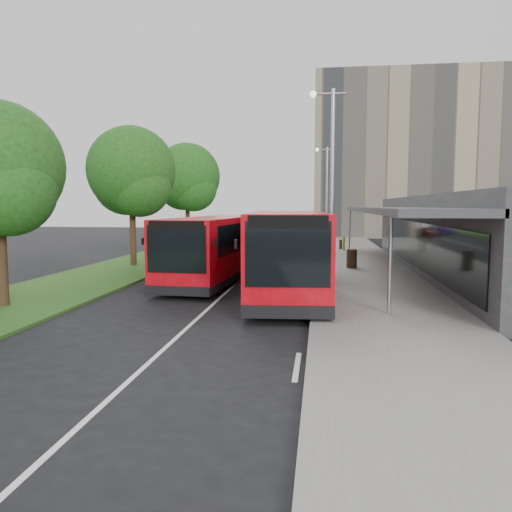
% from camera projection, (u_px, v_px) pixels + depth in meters
% --- Properties ---
extents(ground, '(120.00, 120.00, 0.00)m').
position_uv_depth(ground, '(221.00, 297.00, 19.21)').
color(ground, black).
rests_on(ground, ground).
extents(pavement, '(5.00, 80.00, 0.15)m').
position_uv_depth(pavement, '(350.00, 251.00, 38.17)').
color(pavement, gray).
rests_on(pavement, ground).
extents(grass_verge, '(5.00, 80.00, 0.10)m').
position_uv_depth(grass_verge, '(185.00, 249.00, 39.84)').
color(grass_verge, '#254F19').
rests_on(grass_verge, ground).
extents(lane_centre_line, '(0.12, 70.00, 0.01)m').
position_uv_depth(lane_centre_line, '(265.00, 257.00, 34.01)').
color(lane_centre_line, silver).
rests_on(lane_centre_line, ground).
extents(kerb_dashes, '(0.12, 56.00, 0.01)m').
position_uv_depth(kerb_dashes, '(314.00, 252.00, 37.53)').
color(kerb_dashes, silver).
rests_on(kerb_dashes, ground).
extents(office_block, '(22.00, 12.00, 18.00)m').
position_uv_depth(office_block, '(410.00, 158.00, 57.95)').
color(office_block, gray).
rests_on(office_block, ground).
extents(station_building, '(7.70, 26.00, 4.00)m').
position_uv_depth(station_building, '(460.00, 234.00, 25.50)').
color(station_building, '#2C2C2E').
rests_on(station_building, ground).
extents(tree_mid, '(5.00, 5.00, 8.03)m').
position_uv_depth(tree_mid, '(132.00, 176.00, 28.52)').
color(tree_mid, '#2F2012').
rests_on(tree_mid, ground).
extents(tree_far, '(5.32, 5.32, 8.55)m').
position_uv_depth(tree_far, '(187.00, 181.00, 40.33)').
color(tree_far, '#2F2012').
rests_on(tree_far, ground).
extents(lamp_post_near, '(1.44, 0.28, 8.00)m').
position_uv_depth(lamp_post_near, '(330.00, 176.00, 20.18)').
color(lamp_post_near, '#95999E').
rests_on(lamp_post_near, pavement).
extents(lamp_post_far, '(1.44, 0.28, 8.00)m').
position_uv_depth(lamp_post_far, '(326.00, 191.00, 39.91)').
color(lamp_post_far, '#95999E').
rests_on(lamp_post_far, pavement).
extents(bus_main, '(3.74, 11.68, 3.26)m').
position_uv_depth(bus_main, '(287.00, 252.00, 19.97)').
color(bus_main, red).
rests_on(bus_main, ground).
extents(bus_second, '(3.30, 10.68, 2.98)m').
position_uv_depth(bus_second, '(215.00, 248.00, 23.22)').
color(bus_second, red).
rests_on(bus_second, ground).
extents(litter_bin, '(0.60, 0.60, 1.01)m').
position_uv_depth(litter_bin, '(352.00, 259.00, 26.96)').
color(litter_bin, '#322314').
rests_on(litter_bin, pavement).
extents(bollard, '(0.21, 0.21, 1.06)m').
position_uv_depth(bollard, '(344.00, 243.00, 37.53)').
color(bollard, yellow).
rests_on(bollard, pavement).
extents(car_near, '(2.63, 3.67, 1.16)m').
position_uv_depth(car_near, '(299.00, 231.00, 57.67)').
color(car_near, '#54180C').
rests_on(car_near, ground).
extents(car_far, '(2.71, 3.92, 1.22)m').
position_uv_depth(car_far, '(280.00, 229.00, 63.52)').
color(car_far, navy).
rests_on(car_far, ground).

